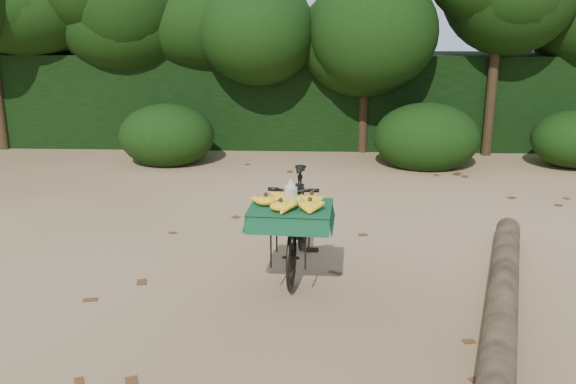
{
  "coord_description": "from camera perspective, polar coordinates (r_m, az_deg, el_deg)",
  "views": [
    {
      "loc": [
        -0.4,
        -6.08,
        2.51
      ],
      "look_at": [
        -0.66,
        -0.58,
        0.92
      ],
      "focal_mm": 38.0,
      "sensor_mm": 36.0,
      "label": 1
    }
  ],
  "objects": [
    {
      "name": "bush_clumps",
      "position": [
        10.62,
        7.47,
        4.83
      ],
      "size": [
        8.8,
        1.7,
        0.9
      ],
      "primitive_type": null,
      "color": "black",
      "rests_on": "ground"
    },
    {
      "name": "fallen_log",
      "position": [
        5.85,
        19.47,
        -8.85
      ],
      "size": [
        1.38,
        3.57,
        0.26
      ],
      "primitive_type": "cylinder",
      "rotation": [
        1.57,
        0.0,
        -0.31
      ],
      "color": "brown",
      "rests_on": "ground"
    },
    {
      "name": "leaf_litter",
      "position": [
        7.19,
        5.68,
        -4.32
      ],
      "size": [
        7.0,
        7.3,
        0.01
      ],
      "primitive_type": null,
      "color": "#533116",
      "rests_on": "ground"
    },
    {
      "name": "hedge_backdrop",
      "position": [
        12.49,
        4.5,
        8.69
      ],
      "size": [
        26.0,
        1.8,
        1.8
      ],
      "primitive_type": "cube",
      "color": "black",
      "rests_on": "ground"
    },
    {
      "name": "tree_row",
      "position": [
        11.6,
        1.44,
        13.62
      ],
      "size": [
        14.5,
        2.0,
        4.0
      ],
      "primitive_type": null,
      "color": "black",
      "rests_on": "ground"
    },
    {
      "name": "vendor_bicycle",
      "position": [
        6.13,
        0.83,
        -2.71
      ],
      "size": [
        0.78,
        1.8,
        1.04
      ],
      "rotation": [
        0.0,
        0.0,
        -0.07
      ],
      "color": "black",
      "rests_on": "ground"
    },
    {
      "name": "ground",
      "position": [
        6.59,
        5.96,
        -6.33
      ],
      "size": [
        80.0,
        80.0,
        0.0
      ],
      "primitive_type": "plane",
      "color": "tan",
      "rests_on": "ground"
    }
  ]
}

